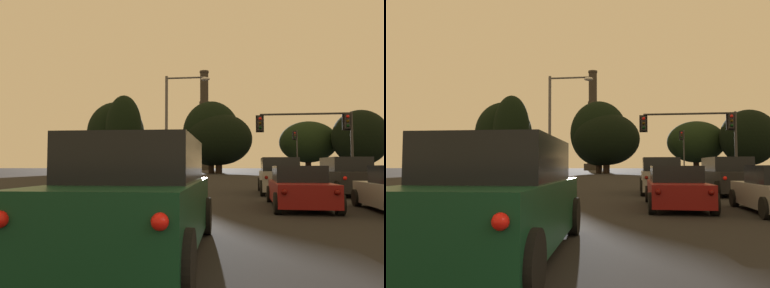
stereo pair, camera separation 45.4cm
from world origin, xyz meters
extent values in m
cylinder|color=black|center=(2.25, 11.94, 0.30)|extent=(0.23, 0.60, 0.60)
cylinder|color=black|center=(2.18, 8.69, 0.30)|extent=(0.23, 0.60, 0.60)
cube|color=gray|center=(0.23, 18.01, 0.68)|extent=(2.03, 4.84, 0.95)
cube|color=black|center=(0.24, 18.13, 1.51)|extent=(1.85, 2.84, 0.70)
cylinder|color=black|center=(-0.66, 19.96, 0.38)|extent=(0.24, 0.76, 0.76)
cylinder|color=black|center=(1.22, 19.92, 0.38)|extent=(0.24, 0.76, 0.76)
cylinder|color=black|center=(-0.75, 16.11, 0.38)|extent=(0.24, 0.76, 0.76)
cylinder|color=black|center=(1.13, 16.07, 0.38)|extent=(0.24, 0.76, 0.76)
sphere|color=#500705|center=(-0.60, 15.61, 0.89)|extent=(0.17, 0.17, 0.17)
sphere|color=#500705|center=(0.96, 15.57, 0.89)|extent=(0.17, 0.17, 0.17)
cube|color=#0F3823|center=(-3.44, 3.88, 0.68)|extent=(2.05, 4.85, 0.95)
cube|color=black|center=(-3.45, 4.00, 1.51)|extent=(1.85, 2.85, 0.70)
cylinder|color=black|center=(-4.44, 5.78, 0.38)|extent=(0.24, 0.77, 0.76)
cylinder|color=black|center=(-2.56, 5.83, 0.38)|extent=(0.24, 0.77, 0.76)
cylinder|color=black|center=(-2.45, 1.99, 0.38)|extent=(0.24, 0.77, 0.76)
sphere|color=red|center=(-2.60, 1.49, 0.89)|extent=(0.17, 0.17, 0.17)
cube|color=maroon|center=(0.18, 11.27, 0.53)|extent=(1.90, 4.64, 0.70)
cube|color=black|center=(0.18, 11.50, 1.15)|extent=(1.67, 2.24, 0.55)
cylinder|color=black|center=(-0.66, 13.19, 0.32)|extent=(0.23, 0.64, 0.64)
cylinder|color=black|center=(1.10, 13.15, 0.32)|extent=(0.23, 0.64, 0.64)
cylinder|color=black|center=(-0.74, 9.39, 0.32)|extent=(0.23, 0.64, 0.64)
cylinder|color=black|center=(1.02, 9.35, 0.32)|extent=(0.23, 0.64, 0.64)
sphere|color=#500705|center=(-0.59, 8.96, 0.68)|extent=(0.17, 0.17, 0.17)
sphere|color=#500705|center=(0.85, 8.93, 0.68)|extent=(0.17, 0.17, 0.17)
cube|color=black|center=(3.42, 17.49, 0.68)|extent=(2.07, 4.86, 0.95)
cube|color=black|center=(3.42, 17.61, 1.51)|extent=(1.87, 2.86, 0.70)
cylinder|color=black|center=(2.42, 19.39, 0.38)|extent=(0.24, 0.77, 0.76)
cylinder|color=black|center=(4.30, 19.45, 0.38)|extent=(0.24, 0.77, 0.76)
cylinder|color=black|center=(2.54, 15.54, 0.38)|extent=(0.24, 0.77, 0.76)
cylinder|color=black|center=(4.42, 15.60, 0.38)|extent=(0.24, 0.77, 0.76)
sphere|color=red|center=(2.72, 15.05, 0.89)|extent=(0.17, 0.17, 0.17)
sphere|color=red|center=(4.28, 15.10, 0.89)|extent=(0.17, 0.17, 0.17)
cylinder|color=#2D2D30|center=(6.20, 51.02, 3.20)|extent=(0.18, 0.18, 6.39)
cylinder|color=black|center=(6.20, 51.02, 0.05)|extent=(0.40, 0.40, 0.10)
cube|color=black|center=(5.91, 51.02, 5.72)|extent=(0.34, 0.34, 1.04)
cube|color=black|center=(5.91, 51.20, 5.72)|extent=(0.58, 0.03, 1.25)
sphere|color=red|center=(5.91, 50.83, 6.05)|extent=(0.22, 0.22, 0.22)
sphere|color=#352604|center=(5.91, 50.83, 5.72)|extent=(0.22, 0.22, 0.22)
sphere|color=black|center=(5.91, 50.83, 5.40)|extent=(0.22, 0.22, 0.22)
cylinder|color=#2D2D30|center=(6.00, 25.23, 2.62)|extent=(0.18, 0.18, 5.23)
cylinder|color=black|center=(6.00, 25.23, 0.05)|extent=(0.40, 0.40, 0.10)
cube|color=black|center=(5.71, 25.23, 4.56)|extent=(0.34, 0.34, 1.04)
cube|color=black|center=(5.71, 25.41, 4.56)|extent=(0.58, 0.03, 1.25)
sphere|color=red|center=(5.71, 25.04, 4.88)|extent=(0.22, 0.22, 0.22)
sphere|color=#352604|center=(5.71, 25.04, 4.56)|extent=(0.22, 0.22, 0.22)
sphere|color=black|center=(5.71, 25.04, 4.24)|extent=(0.22, 0.22, 0.22)
cylinder|color=#2D2D30|center=(2.84, 25.23, 5.13)|extent=(6.31, 0.14, 0.14)
sphere|color=#2D2D30|center=(6.00, 25.23, 5.13)|extent=(0.18, 0.18, 0.18)
cube|color=black|center=(-0.31, 25.23, 4.49)|extent=(0.34, 0.34, 1.04)
cube|color=black|center=(-0.31, 25.41, 4.49)|extent=(0.58, 0.03, 1.25)
sphere|color=red|center=(-0.31, 25.04, 4.81)|extent=(0.22, 0.22, 0.22)
sphere|color=#352604|center=(-0.31, 25.04, 4.49)|extent=(0.22, 0.22, 0.22)
sphere|color=black|center=(-0.31, 25.04, 4.17)|extent=(0.22, 0.22, 0.22)
cylinder|color=#56565B|center=(-6.85, 23.66, 3.88)|extent=(0.20, 0.20, 7.75)
cylinder|color=#56565B|center=(-5.48, 23.66, 7.60)|extent=(2.74, 0.12, 0.12)
sphere|color=#56565B|center=(-6.85, 23.66, 7.60)|extent=(0.20, 0.20, 0.20)
ellipsoid|color=silver|center=(-4.11, 23.66, 7.48)|extent=(0.64, 0.36, 0.26)
cylinder|color=#2B2722|center=(-14.80, 140.96, 1.25)|extent=(7.09, 7.09, 2.50)
cylinder|color=#332D28|center=(-14.80, 140.96, 8.50)|extent=(4.43, 4.43, 11.99)
cylinder|color=#332D28|center=(-14.80, 140.96, 20.49)|extent=(3.81, 3.81, 11.99)
cylinder|color=#332D28|center=(-14.80, 140.96, 32.48)|extent=(3.19, 3.19, 11.99)
cylinder|color=#38322C|center=(-14.80, 140.96, 38.12)|extent=(3.57, 3.57, 0.70)
cylinder|color=black|center=(12.25, 76.48, 1.62)|extent=(1.16, 1.16, 3.25)
ellipsoid|color=black|center=(12.25, 76.48, 6.40)|extent=(11.56, 10.40, 8.41)
cylinder|color=black|center=(-25.75, 73.94, 1.86)|extent=(0.77, 0.77, 3.72)
ellipsoid|color=black|center=(-25.75, 73.94, 9.15)|extent=(7.71, 6.94, 14.50)
cylinder|color=black|center=(-7.31, 73.63, 1.60)|extent=(1.16, 1.16, 3.19)
ellipsoid|color=black|center=(-7.31, 73.63, 8.10)|extent=(11.59, 10.43, 13.08)
cylinder|color=black|center=(-29.04, 78.64, 1.75)|extent=(1.27, 1.27, 3.51)
ellipsoid|color=black|center=(-29.04, 78.64, 8.77)|extent=(12.75, 11.47, 14.04)
cylinder|color=black|center=(-5.72, 72.37, 1.48)|extent=(1.33, 1.33, 2.96)
ellipsoid|color=black|center=(-5.72, 72.37, 6.83)|extent=(13.25, 11.93, 10.32)
cylinder|color=black|center=(20.73, 70.80, 1.45)|extent=(1.03, 1.03, 2.90)
ellipsoid|color=black|center=(20.73, 70.80, 6.79)|extent=(10.27, 9.24, 10.37)
camera|label=1|loc=(-1.88, -1.92, 1.40)|focal=35.00mm
camera|label=2|loc=(-1.43, -1.86, 1.40)|focal=35.00mm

